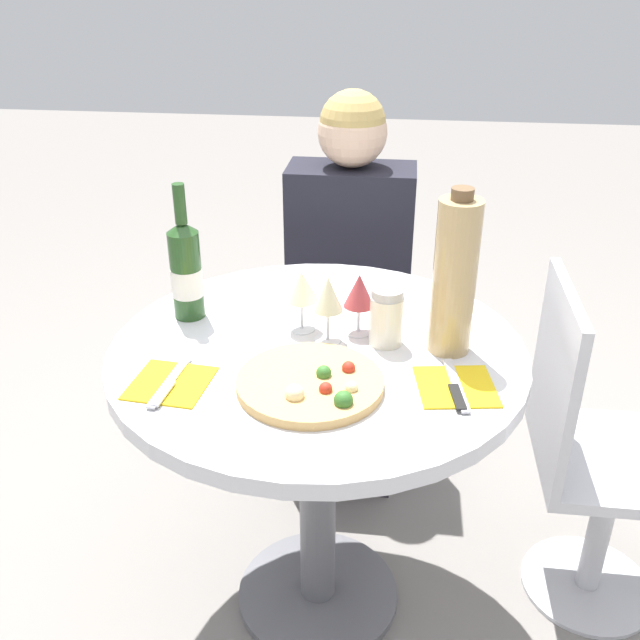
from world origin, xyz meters
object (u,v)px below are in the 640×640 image
object	(u,v)px
chair_behind_diner	(350,319)
tall_carafe	(455,277)
seated_diner	(347,307)
dining_table	(318,404)
chair_empty_side	(590,459)
pizza_large	(311,383)
wine_bottle	(186,270)

from	to	relation	value
chair_behind_diner	tall_carafe	bearing A→B (deg)	109.33
seated_diner	dining_table	bearing A→B (deg)	88.95
seated_diner	chair_empty_side	size ratio (longest dim) A/B	1.36
pizza_large	tall_carafe	size ratio (longest dim) A/B	0.81
wine_bottle	tall_carafe	world-z (taller)	tall_carafe
chair_behind_diner	chair_empty_side	bearing A→B (deg)	134.13
dining_table	tall_carafe	size ratio (longest dim) A/B	2.54
seated_diner	pizza_large	bearing A→B (deg)	89.81
seated_diner	wine_bottle	world-z (taller)	seated_diner
dining_table	tall_carafe	distance (m)	0.43
wine_bottle	chair_empty_side	bearing A→B (deg)	0.97
chair_empty_side	pizza_large	size ratio (longest dim) A/B	3.01
chair_empty_side	seated_diner	bearing A→B (deg)	-129.38
seated_diner	tall_carafe	xyz separation A→B (m)	(0.27, -0.63, 0.40)
chair_behind_diner	tall_carafe	distance (m)	0.96
pizza_large	wine_bottle	xyz separation A→B (m)	(-0.32, 0.27, 0.10)
chair_empty_side	wine_bottle	distance (m)	1.07
seated_diner	pizza_large	world-z (taller)	seated_diner
chair_behind_diner	wine_bottle	bearing A→B (deg)	64.39
dining_table	chair_behind_diner	size ratio (longest dim) A/B	1.03
chair_behind_diner	wine_bottle	distance (m)	0.88
tall_carafe	chair_empty_side	bearing A→B (deg)	15.10
pizza_large	chair_empty_side	bearing A→B (deg)	24.25
seated_diner	chair_empty_side	bearing A→B (deg)	140.62
chair_empty_side	dining_table	bearing A→B (deg)	-79.48
pizza_large	wine_bottle	world-z (taller)	wine_bottle
chair_behind_diner	seated_diner	world-z (taller)	seated_diner
seated_diner	tall_carafe	world-z (taller)	seated_diner
wine_bottle	dining_table	bearing A→B (deg)	-18.55
chair_behind_diner	wine_bottle	world-z (taller)	wine_bottle
tall_carafe	chair_behind_diner	bearing A→B (deg)	109.33
seated_diner	wine_bottle	size ratio (longest dim) A/B	3.74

